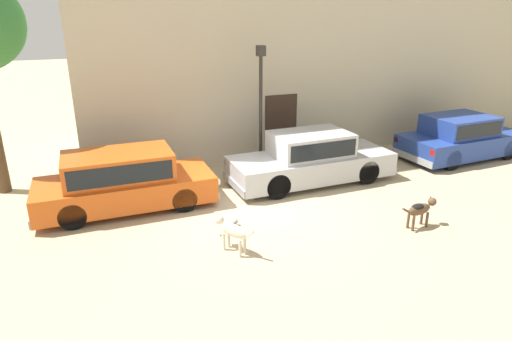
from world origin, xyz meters
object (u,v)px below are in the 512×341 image
Objects in this scene: parked_sedan_second at (311,158)px; stray_cat at (230,226)px; street_lamp at (261,94)px; parked_sedan_nearest at (123,179)px; stray_dog_spotted at (231,230)px; stray_dog_tan at (421,209)px; parked_sedan_third at (461,137)px.

parked_sedan_second is 3.65m from stray_cat.
street_lamp is (-1.02, 1.22, 1.66)m from parked_sedan_second.
parked_sedan_nearest is at bearing -165.10° from street_lamp.
parked_sedan_nearest is at bearing 2.08° from stray_dog_spotted.
street_lamp is (-1.93, 4.62, 1.92)m from stray_dog_tan.
stray_cat is (2.02, -2.05, -0.66)m from parked_sedan_nearest.
parked_sedan_nearest is 2.95m from stray_cat.
parked_sedan_nearest is 0.91× the size of parked_sedan_second.
parked_sedan_third is at bearing -100.12° from stray_dog_spotted.
stray_dog_spotted is at bearing -119.56° from street_lamp.
street_lamp reaches higher than stray_dog_tan.
stray_cat is (-3.05, -1.91, -0.63)m from parked_sedan_second.
parked_sedan_second is 3.53m from stray_dog_tan.
street_lamp is (2.03, 3.12, 2.29)m from stray_cat.
parked_sedan_second reaches higher than parked_sedan_nearest.
parked_sedan_third is 4.16× the size of stray_dog_tan.
parked_sedan_nearest is 3.46m from stray_dog_spotted.
street_lamp is at bearing 107.22° from stray_dog_tan.
stray_dog_tan is at bearing -30.21° from parked_sedan_nearest.
parked_sedan_second reaches higher than stray_dog_tan.
stray_dog_tan is 0.28× the size of street_lamp.
stray_dog_tan is (5.98, -3.54, -0.29)m from parked_sedan_nearest.
parked_sedan_third reaches higher than stray_dog_spotted.
parked_sedan_second is 5.58m from parked_sedan_third.
parked_sedan_second reaches higher than stray_dog_spotted.
parked_sedan_nearest reaches higher than stray_dog_tan.
stray_dog_tan is 4.25m from stray_cat.
parked_sedan_third is at bearing 0.64° from parked_sedan_second.
stray_dog_tan reaches higher than stray_cat.
stray_dog_spotted is at bearing -140.02° from parked_sedan_second.
parked_sedan_nearest is 6.95m from stray_dog_tan.
parked_sedan_second is at bearing 178.79° from parked_sedan_third.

